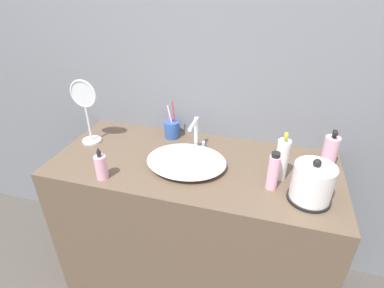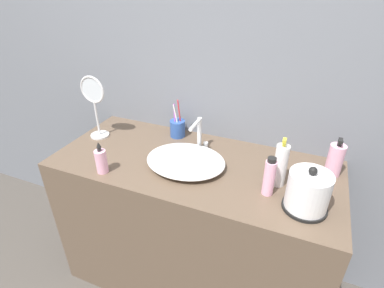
{
  "view_description": "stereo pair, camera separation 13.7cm",
  "coord_description": "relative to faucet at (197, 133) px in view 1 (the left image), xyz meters",
  "views": [
    {
      "loc": [
        0.32,
        -0.85,
        1.59
      ],
      "look_at": [
        -0.01,
        0.29,
        0.91
      ],
      "focal_mm": 28.0,
      "sensor_mm": 36.0,
      "label": 1
    },
    {
      "loc": [
        0.45,
        -0.8,
        1.59
      ],
      "look_at": [
        -0.01,
        0.29,
        0.91
      ],
      "focal_mm": 28.0,
      "sensor_mm": 36.0,
      "label": 2
    }
  ],
  "objects": [
    {
      "name": "vanity_mirror",
      "position": [
        -0.56,
        -0.07,
        0.1
      ],
      "size": [
        0.14,
        0.1,
        0.34
      ],
      "color": "silver",
      "rests_on": "vanity_counter"
    },
    {
      "name": "mouthwash_bottle",
      "position": [
        0.38,
        -0.22,
        -0.01
      ],
      "size": [
        0.05,
        0.05,
        0.17
      ],
      "color": "#EAA8C6",
      "rests_on": "vanity_counter"
    },
    {
      "name": "hand_cream_bottle",
      "position": [
        -0.33,
        -0.35,
        -0.04
      ],
      "size": [
        0.05,
        0.05,
        0.15
      ],
      "color": "#EAA8C6",
      "rests_on": "vanity_counter"
    },
    {
      "name": "sink_basin",
      "position": [
        -0.01,
        -0.16,
        -0.07
      ],
      "size": [
        0.37,
        0.3,
        0.05
      ],
      "color": "white",
      "rests_on": "vanity_counter"
    },
    {
      "name": "shampoo_bottle",
      "position": [
        0.41,
        -0.14,
        0.0
      ],
      "size": [
        0.05,
        0.05,
        0.22
      ],
      "color": "white",
      "rests_on": "vanity_counter"
    },
    {
      "name": "vanity_counter",
      "position": [
        0.02,
        -0.12,
        -0.5
      ],
      "size": [
        1.35,
        0.59,
        0.81
      ],
      "color": "brown",
      "rests_on": "ground_plane"
    },
    {
      "name": "wall_back",
      "position": [
        0.02,
        0.19,
        0.4
      ],
      "size": [
        6.0,
        0.04,
        2.6
      ],
      "color": "slate",
      "rests_on": "ground_plane"
    },
    {
      "name": "lotion_bottle",
      "position": [
        0.62,
        0.03,
        -0.02
      ],
      "size": [
        0.07,
        0.07,
        0.18
      ],
      "color": "#EAA8C6",
      "rests_on": "vanity_counter"
    },
    {
      "name": "electric_kettle",
      "position": [
        0.53,
        -0.25,
        -0.02
      ],
      "size": [
        0.17,
        0.17,
        0.19
      ],
      "color": "black",
      "rests_on": "vanity_counter"
    },
    {
      "name": "faucet",
      "position": [
        0.0,
        0.0,
        0.0
      ],
      "size": [
        0.06,
        0.13,
        0.17
      ],
      "color": "silver",
      "rests_on": "vanity_counter"
    },
    {
      "name": "toothbrush_cup",
      "position": [
        -0.16,
        0.09,
        -0.05
      ],
      "size": [
        0.08,
        0.08,
        0.22
      ],
      "color": "#2D519E",
      "rests_on": "vanity_counter"
    }
  ]
}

